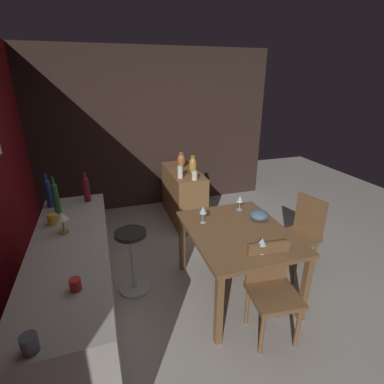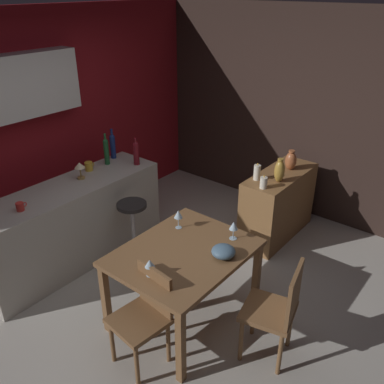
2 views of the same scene
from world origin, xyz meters
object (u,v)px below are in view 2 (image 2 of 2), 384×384
fruit_bowl (223,252)px  cup_mustard (89,166)px  pillar_candle_short (257,172)px  wine_glass_center (178,215)px  cup_red (20,207)px  wine_bottle_ruby (136,152)px  vase_copper (291,161)px  chair_near_window (145,313)px  sideboard_cabinet (278,205)px  dining_table (184,259)px  chair_by_doorway (277,309)px  wine_bottle_cobalt (113,145)px  bar_stool (133,230)px  pillar_candle_tall (264,183)px  wine_glass_left (234,226)px  counter_lamp (80,167)px  wine_glass_right (150,264)px  vase_brass (279,171)px  wine_bottle_green (106,150)px

fruit_bowl → cup_mustard: size_ratio=1.66×
fruit_bowl → pillar_candle_short: 1.43m
wine_glass_center → cup_red: bearing=127.0°
wine_bottle_ruby → vase_copper: 1.81m
vase_copper → chair_near_window: bearing=-178.3°
vase_copper → pillar_candle_short: bearing=162.3°
wine_bottle_ruby → vase_copper: size_ratio=1.36×
sideboard_cabinet → cup_red: cup_red is taller
dining_table → chair_by_doorway: 0.88m
vase_copper → wine_bottle_cobalt: bearing=124.4°
bar_stool → pillar_candle_tall: 1.50m
bar_stool → pillar_candle_tall: (0.99, -1.01, 0.51)m
chair_near_window → wine_glass_left: size_ratio=4.81×
dining_table → counter_lamp: size_ratio=6.38×
wine_bottle_cobalt → vase_copper: size_ratio=1.52×
chair_by_doorway → wine_glass_center: (0.14, 1.14, 0.38)m
wine_glass_center → fruit_bowl: bearing=-100.8°
chair_near_window → wine_glass_center: 0.97m
chair_near_window → wine_bottle_ruby: 2.08m
chair_by_doorway → fruit_bowl: bearing=86.7°
dining_table → wine_glass_left: bearing=-27.6°
wine_glass_right → vase_copper: (2.40, 0.03, 0.08)m
wine_bottle_ruby → cup_red: size_ratio=3.01×
fruit_bowl → bar_stool: bearing=81.0°
fruit_bowl → counter_lamp: (0.02, 1.89, 0.24)m
pillar_candle_short → vase_copper: size_ratio=0.85×
dining_table → wine_glass_center: 0.44m
chair_near_window → wine_bottle_cobalt: (1.34, 1.82, 0.60)m
wine_glass_center → vase_brass: size_ratio=0.67×
cup_red → vase_brass: 2.67m
chair_by_doorway → vase_copper: size_ratio=3.82×
wine_glass_center → vase_copper: vase_copper is taller
vase_brass → sideboard_cabinet: bearing=20.7°
bar_stool → wine_glass_right: bearing=-127.0°
cup_red → vase_copper: vase_copper is taller
chair_by_doorway → wine_bottle_cobalt: wine_bottle_cobalt is taller
wine_bottle_green → vase_brass: wine_bottle_green is taller
fruit_bowl → cup_red: size_ratio=1.89×
chair_by_doorway → wine_bottle_ruby: (0.71, 2.26, 0.55)m
cup_red → pillar_candle_tall: size_ratio=0.70×
wine_glass_right → chair_by_doorway: bearing=-58.0°
cup_mustard → vase_brass: 2.12m
sideboard_cabinet → wine_bottle_cobalt: size_ratio=3.04×
pillar_candle_short → wine_glass_left: bearing=-159.4°
cup_mustard → vase_copper: vase_copper is taller
pillar_candle_short → vase_copper: vase_copper is taller
chair_by_doorway → wine_bottle_cobalt: size_ratio=2.51×
wine_bottle_ruby → cup_red: 1.45m
vase_brass → vase_copper: bearing=8.8°
dining_table → pillar_candle_tall: bearing=0.4°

